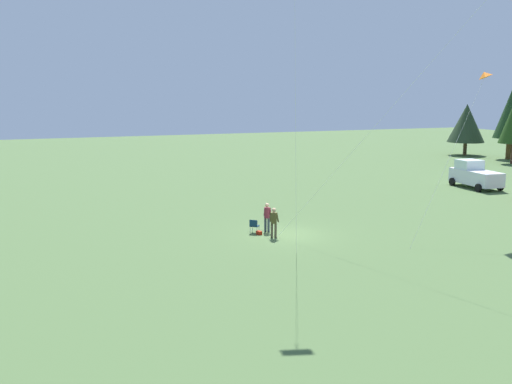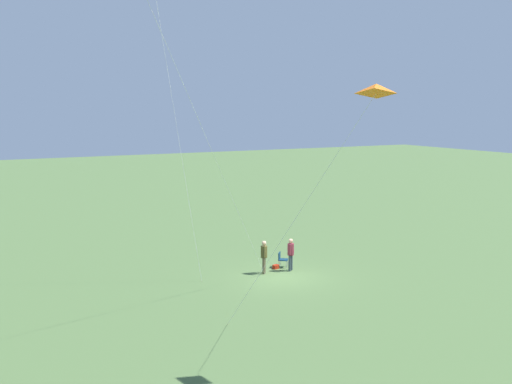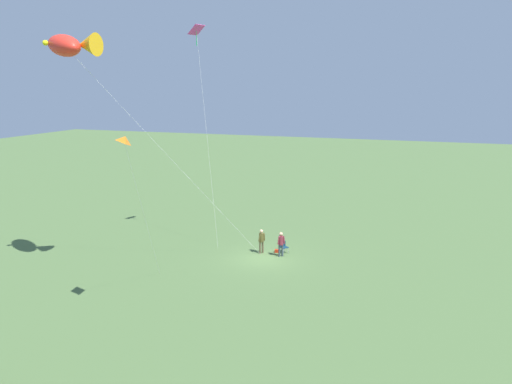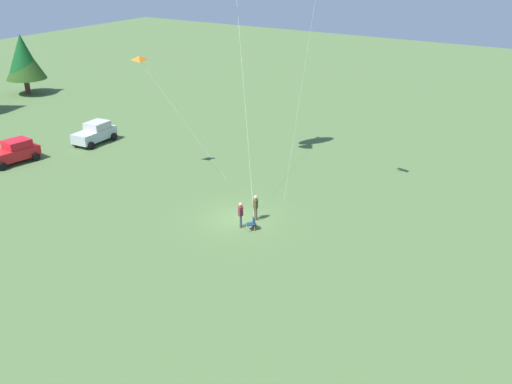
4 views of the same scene
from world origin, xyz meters
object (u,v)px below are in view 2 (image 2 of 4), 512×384
at_px(person_spectator, 291,252).
at_px(folding_chair, 282,258).
at_px(backpack_on_grass, 276,267).
at_px(kite_delta_orange, 375,90).
at_px(person_kite_flyer, 264,254).

bearing_deg(person_spectator, folding_chair, 147.41).
xyz_separation_m(folding_chair, backpack_on_grass, (0.45, 0.14, -0.38)).
xyz_separation_m(folding_chair, person_spectator, (-0.06, 0.84, 0.53)).
height_order(backpack_on_grass, kite_delta_orange, kite_delta_orange).
height_order(person_kite_flyer, kite_delta_orange, kite_delta_orange).
distance_m(folding_chair, backpack_on_grass, 0.60).
xyz_separation_m(folding_chair, kite_delta_orange, (4.15, 12.57, 8.66)).
bearing_deg(backpack_on_grass, folding_chair, -163.13).
bearing_deg(backpack_on_grass, person_kite_flyer, 26.65).
height_order(folding_chair, kite_delta_orange, kite_delta_orange).
relative_size(folding_chair, person_spectator, 0.47).
bearing_deg(person_kite_flyer, kite_delta_orange, -64.38).
distance_m(person_kite_flyer, folding_chair, 1.67).
relative_size(person_kite_flyer, person_spectator, 1.00).
relative_size(folding_chair, kite_delta_orange, 0.09).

